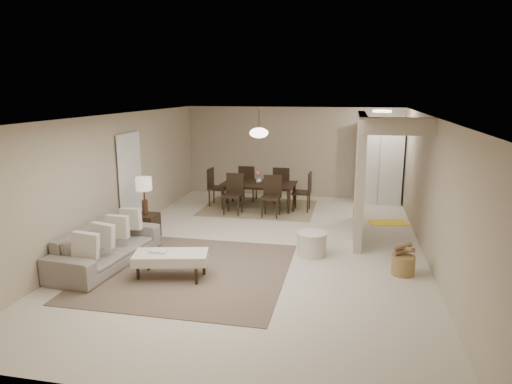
% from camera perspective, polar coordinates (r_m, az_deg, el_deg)
% --- Properties ---
extents(floor, '(9.00, 9.00, 0.00)m').
position_cam_1_polar(floor, '(8.83, 0.67, -6.94)').
color(floor, beige).
rests_on(floor, ground).
extents(ceiling, '(9.00, 9.00, 0.00)m').
position_cam_1_polar(ceiling, '(8.33, 0.72, 9.49)').
color(ceiling, white).
rests_on(ceiling, back_wall).
extents(back_wall, '(6.00, 0.00, 6.00)m').
position_cam_1_polar(back_wall, '(12.88, 4.52, 4.99)').
color(back_wall, tan).
rests_on(back_wall, floor).
extents(left_wall, '(0.00, 9.00, 9.00)m').
position_cam_1_polar(left_wall, '(9.51, -17.34, 1.72)').
color(left_wall, tan).
rests_on(left_wall, floor).
extents(right_wall, '(0.00, 9.00, 9.00)m').
position_cam_1_polar(right_wall, '(8.46, 21.06, 0.13)').
color(right_wall, tan).
rests_on(right_wall, floor).
extents(partition, '(0.15, 2.50, 2.50)m').
position_cam_1_polar(partition, '(9.57, 12.80, 2.05)').
color(partition, tan).
rests_on(partition, floor).
extents(doorway, '(0.04, 0.90, 2.04)m').
position_cam_1_polar(doorway, '(10.06, -15.48, 1.08)').
color(doorway, black).
rests_on(doorway, floor).
extents(pantry_cabinet, '(1.20, 0.55, 2.10)m').
position_cam_1_polar(pantry_cabinet, '(12.49, 15.08, 3.43)').
color(pantry_cabinet, white).
rests_on(pantry_cabinet, floor).
extents(flush_light, '(0.44, 0.44, 0.05)m').
position_cam_1_polar(flush_light, '(11.40, 15.50, 9.70)').
color(flush_light, white).
rests_on(flush_light, ceiling).
extents(living_rug, '(3.20, 3.20, 0.01)m').
position_cam_1_polar(living_rug, '(7.80, -8.28, -9.74)').
color(living_rug, brown).
rests_on(living_rug, floor).
extents(sofa, '(2.31, 1.07, 0.65)m').
position_cam_1_polar(sofa, '(8.30, -18.22, -6.50)').
color(sofa, gray).
rests_on(sofa, floor).
extents(ottoman_bench, '(1.26, 0.78, 0.42)m').
position_cam_1_polar(ottoman_bench, '(7.49, -10.59, -8.09)').
color(ottoman_bench, beige).
rests_on(ottoman_bench, living_rug).
extents(side_table, '(0.47, 0.47, 0.51)m').
position_cam_1_polar(side_table, '(9.54, -13.58, -4.20)').
color(side_table, black).
rests_on(side_table, floor).
extents(table_lamp, '(0.32, 0.32, 0.76)m').
position_cam_1_polar(table_lamp, '(9.34, -13.84, 0.59)').
color(table_lamp, '#4C3120').
rests_on(table_lamp, side_table).
extents(round_pouf, '(0.55, 0.55, 0.43)m').
position_cam_1_polar(round_pouf, '(8.42, 6.97, -6.48)').
color(round_pouf, beige).
rests_on(round_pouf, floor).
extents(wicker_basket, '(0.41, 0.41, 0.32)m').
position_cam_1_polar(wicker_basket, '(7.92, 17.92, -8.69)').
color(wicker_basket, olive).
rests_on(wicker_basket, floor).
extents(dining_rug, '(2.80, 2.10, 0.01)m').
position_cam_1_polar(dining_rug, '(11.68, 0.35, -1.99)').
color(dining_rug, '#8D7B57').
rests_on(dining_rug, floor).
extents(dining_table, '(1.89, 1.11, 0.65)m').
position_cam_1_polar(dining_table, '(11.60, 0.35, -0.47)').
color(dining_table, black).
rests_on(dining_table, dining_rug).
extents(dining_chairs, '(2.64, 1.95, 0.98)m').
position_cam_1_polar(dining_chairs, '(11.57, 0.36, 0.33)').
color(dining_chairs, black).
rests_on(dining_chairs, dining_rug).
extents(vase, '(0.18, 0.18, 0.16)m').
position_cam_1_polar(vase, '(11.52, 0.36, 1.49)').
color(vase, silver).
rests_on(vase, dining_table).
extents(yellow_mat, '(0.93, 0.68, 0.01)m').
position_cam_1_polar(yellow_mat, '(10.82, 16.26, -3.70)').
color(yellow_mat, yellow).
rests_on(yellow_mat, floor).
extents(pendant_light, '(0.46, 0.46, 0.71)m').
position_cam_1_polar(pendant_light, '(11.35, 0.37, 7.41)').
color(pendant_light, '#4C3120').
rests_on(pendant_light, ceiling).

